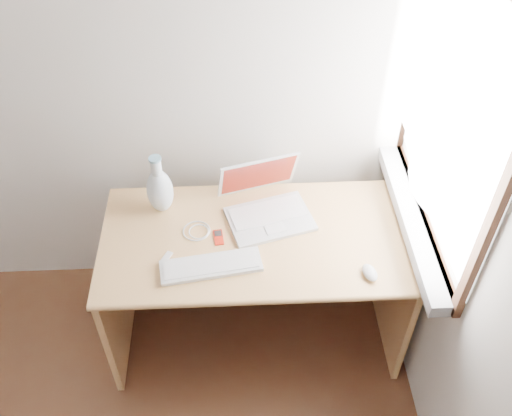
{
  "coord_description": "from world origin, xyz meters",
  "views": [
    {
      "loc": [
        0.96,
        -0.36,
        2.5
      ],
      "look_at": [
        1.03,
        1.35,
        0.83
      ],
      "focal_mm": 40.0,
      "sensor_mm": 36.0,
      "label": 1
    }
  ],
  "objects_px": {
    "desk": "(255,253)",
    "laptop": "(269,204)",
    "external_keyboard": "(211,266)",
    "vase": "(160,189)"
  },
  "relations": [
    {
      "from": "desk",
      "to": "external_keyboard",
      "type": "distance_m",
      "value": 0.37
    },
    {
      "from": "external_keyboard",
      "to": "desk",
      "type": "bearing_deg",
      "value": 43.47
    },
    {
      "from": "external_keyboard",
      "to": "vase",
      "type": "distance_m",
      "value": 0.43
    },
    {
      "from": "external_keyboard",
      "to": "vase",
      "type": "height_order",
      "value": "vase"
    },
    {
      "from": "external_keyboard",
      "to": "vase",
      "type": "relative_size",
      "value": 1.43
    },
    {
      "from": "desk",
      "to": "laptop",
      "type": "bearing_deg",
      "value": 43.28
    },
    {
      "from": "laptop",
      "to": "external_keyboard",
      "type": "relative_size",
      "value": 0.97
    },
    {
      "from": "laptop",
      "to": "desk",
      "type": "bearing_deg",
      "value": -152.44
    },
    {
      "from": "vase",
      "to": "external_keyboard",
      "type": "bearing_deg",
      "value": -57.7
    },
    {
      "from": "desk",
      "to": "laptop",
      "type": "relative_size",
      "value": 3.22
    }
  ]
}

